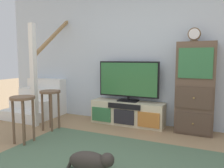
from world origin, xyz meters
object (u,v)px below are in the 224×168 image
at_px(television, 128,80).
at_px(bar_stool_far, 50,101).
at_px(media_console, 127,113).
at_px(side_cabinet, 195,88).
at_px(desk_clock, 194,35).
at_px(bar_stool_near, 23,108).
at_px(dog, 91,161).

relative_size(television, bar_stool_far, 1.68).
bearing_deg(media_console, side_cabinet, 0.52).
distance_m(media_console, side_cabinet, 1.25).
relative_size(desk_clock, bar_stool_far, 0.32).
distance_m(television, desk_clock, 1.33).
bearing_deg(media_console, desk_clock, -0.24).
bearing_deg(bar_stool_near, desk_clock, 34.78).
bearing_deg(bar_stool_near, television, 55.85).
distance_m(television, bar_stool_near, 1.83).
bearing_deg(media_console, dog, -81.25).
distance_m(media_console, bar_stool_far, 1.38).
height_order(side_cabinet, dog, side_cabinet).
height_order(media_console, bar_stool_far, bar_stool_far).
bearing_deg(dog, bar_stool_near, 165.83).
bearing_deg(television, bar_stool_near, -124.15).
height_order(media_console, side_cabinet, side_cabinet).
distance_m(media_console, television, 0.60).
distance_m(television, bar_stool_far, 1.40).
bearing_deg(dog, media_console, 98.75).
xyz_separation_m(side_cabinet, desk_clock, (-0.05, -0.01, 0.84)).
distance_m(bar_stool_near, bar_stool_far, 0.63).
height_order(side_cabinet, bar_stool_far, side_cabinet).
distance_m(desk_clock, bar_stool_near, 2.78).
bearing_deg(bar_stool_near, side_cabinet, 34.48).
height_order(television, dog, television).
bearing_deg(television, bar_stool_far, -140.74).
relative_size(side_cabinet, dog, 2.69).
relative_size(side_cabinet, desk_clock, 6.73).
relative_size(bar_stool_far, dog, 1.23).
distance_m(bar_stool_near, dog, 1.39).
relative_size(desk_clock, dog, 0.40).
height_order(media_console, bar_stool_near, bar_stool_near).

